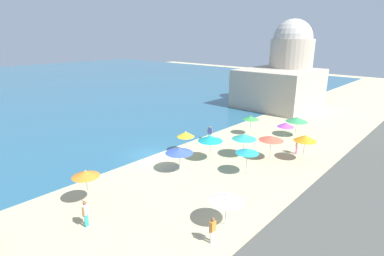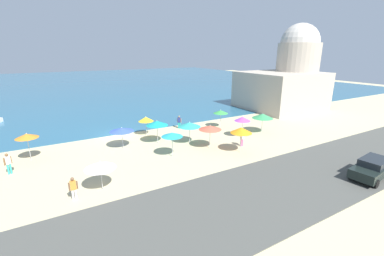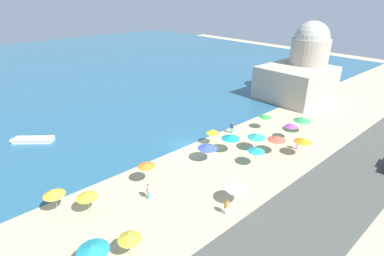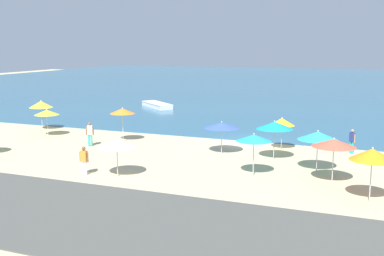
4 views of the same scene
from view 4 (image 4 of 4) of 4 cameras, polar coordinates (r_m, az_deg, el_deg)
ground_plane at (r=36.32m, az=6.59°, el=-1.59°), size 160.00×160.00×0.00m
sea at (r=90.14m, az=15.92°, el=4.99°), size 150.00×110.00×0.05m
coastal_road at (r=20.14m, az=-7.35°, el=-11.05°), size 80.00×8.00×0.06m
beach_umbrella_0 at (r=26.59m, az=7.35°, el=-1.16°), size 1.97×1.97×2.39m
beach_umbrella_3 at (r=42.42m, az=-17.46°, el=2.69°), size 1.96×1.96×2.55m
beach_umbrella_4 at (r=26.57m, az=-8.90°, el=-1.75°), size 2.15×2.15×2.19m
beach_umbrella_5 at (r=30.49m, az=9.75°, el=0.31°), size 2.33×2.33×2.50m
beach_umbrella_7 at (r=35.95m, az=-8.24°, el=2.00°), size 1.87×1.87×2.59m
beach_umbrella_8 at (r=28.27m, az=14.69°, el=-0.87°), size 2.33×2.33×2.38m
beach_umbrella_10 at (r=31.90m, az=3.55°, el=0.33°), size 2.40×2.40×2.16m
beach_umbrella_12 at (r=25.98m, az=16.47°, el=-1.71°), size 2.28×2.28×2.43m
beach_umbrella_13 at (r=39.54m, az=-16.84°, el=1.78°), size 1.94×1.94×2.17m
beach_umbrella_14 at (r=33.48m, az=10.62°, el=0.72°), size 1.73×1.73×2.28m
beach_umbrella_15 at (r=23.50m, az=20.59°, el=-2.95°), size 2.06×2.06×2.58m
bather_0 at (r=27.40m, az=-12.68°, el=-3.61°), size 0.57×0.22×1.63m
bather_2 at (r=33.72m, az=18.44°, el=-1.34°), size 0.42×0.44×1.65m
bather_3 at (r=35.00m, az=-12.01°, el=-0.55°), size 0.51×0.36×1.74m
skiff_nearshore at (r=55.27m, az=-4.20°, el=2.74°), size 5.13×4.62×0.53m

